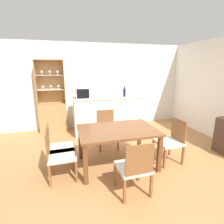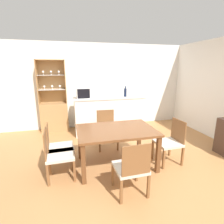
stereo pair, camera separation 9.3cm
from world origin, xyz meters
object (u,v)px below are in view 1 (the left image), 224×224
dining_chair_side_left_far (59,147)px  dining_chair_side_left_near (59,155)px  dining_chair_head_near (134,168)px  dining_chair_side_right_near (170,141)px  display_cabinet (53,111)px  microwave (85,93)px  wine_bottle (124,92)px  dining_chair_head_far (107,130)px  dining_table (117,134)px

dining_chair_side_left_far → dining_chair_side_left_near: bearing=-3.1°
dining_chair_head_near → dining_chair_side_left_near: same height
dining_chair_side_left_far → dining_chair_side_right_near: bearing=79.1°
display_cabinet → microwave: 1.18m
dining_chair_head_near → wine_bottle: (0.75, 2.58, 0.73)m
dining_chair_head_near → microwave: bearing=96.2°
display_cabinet → dining_chair_side_right_near: (2.31, -2.45, -0.16)m
microwave → wine_bottle: size_ratio=1.66×
dining_chair_head_far → dining_chair_side_left_near: bearing=44.5°
dining_chair_head_far → dining_chair_side_left_near: same height
dining_chair_side_left_far → dining_table: bearing=79.1°
dining_chair_side_left_near → microwave: microwave is taller
dining_chair_head_near → dining_chair_side_left_near: (-1.06, 0.68, 0.00)m
dining_chair_head_near → wine_bottle: size_ratio=2.84×
dining_chair_head_near → wine_bottle: wine_bottle is taller
dining_table → dining_chair_head_far: dining_chair_head_far is taller
dining_table → dining_chair_side_left_far: 1.09m
display_cabinet → wine_bottle: display_cabinet is taller
dining_chair_side_left_near → microwave: (0.69, 1.93, 0.75)m
dining_table → dining_chair_side_right_near: (1.05, -0.15, -0.21)m
display_cabinet → dining_chair_side_left_far: 2.17m
dining_chair_head_near → microwave: (-0.37, 2.62, 0.75)m
display_cabinet → dining_chair_side_left_near: display_cabinet is taller
dining_chair_head_far → dining_chair_side_left_far: 1.26m
microwave → wine_bottle: wine_bottle is taller
dining_chair_head_near → dining_chair_side_left_near: 1.26m
dining_chair_side_right_near → wine_bottle: wine_bottle is taller
display_cabinet → wine_bottle: bearing=-15.4°
dining_chair_side_right_near → microwave: (-1.42, 1.93, 0.75)m
wine_bottle → dining_table: bearing=-113.1°
dining_chair_side_left_far → microwave: 1.93m
dining_chair_side_right_near → dining_chair_side_left_far: bearing=79.8°
microwave → dining_chair_side_left_near: bearing=-109.7°
microwave → dining_chair_head_near: bearing=-82.0°
display_cabinet → dining_chair_head_near: (1.25, -3.13, -0.16)m
dining_chair_head_far → dining_chair_side_left_far: (-1.06, -0.69, 0.00)m
dining_chair_side_right_near → wine_bottle: bearing=6.9°
microwave → dining_chair_side_left_far: bearing=-112.8°
dining_table → dining_chair_head_near: 0.86m
dining_chair_side_left_far → display_cabinet: bearing=-177.8°
dining_chair_side_left_near → wine_bottle: (1.80, 1.90, 0.73)m
dining_chair_head_near → dining_chair_head_far: 1.67m
dining_chair_side_left_far → dining_chair_side_left_near: same height
dining_chair_head_far → dining_chair_side_right_near: bearing=138.7°
dining_chair_head_near → wine_bottle: 2.79m
dining_chair_side_left_far → wine_bottle: (1.80, 1.61, 0.73)m
display_cabinet → wine_bottle: 2.15m
display_cabinet → dining_table: 2.62m
dining_chair_head_far → wine_bottle: (0.75, 0.92, 0.73)m
dining_table → dining_chair_side_left_far: size_ratio=1.66×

